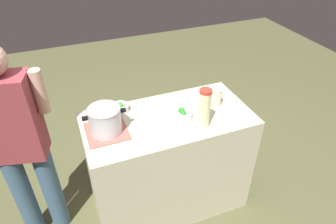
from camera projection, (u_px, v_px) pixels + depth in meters
The scene contains 9 objects.
ground_plane at pixel (168, 199), 2.80m from camera, with size 8.00×8.00×0.00m, color #4F5031.
counter_slab at pixel (168, 163), 2.53m from camera, with size 1.27×0.64×0.94m, color #BAB395.
dish_cloth at pixel (107, 132), 2.11m from camera, with size 0.28×0.29×0.01m, color #AB574B.
cooking_pot at pixel (105, 120), 2.05m from camera, with size 0.30×0.23×0.19m.
lemonade_pitcher at pixel (204, 109), 2.09m from camera, with size 0.09×0.09×0.30m.
mason_jar at pixel (217, 98), 2.34m from camera, with size 0.08×0.08×0.15m.
broccoli_bowl_front at pixel (183, 115), 2.24m from camera, with size 0.14×0.14×0.08m.
broccoli_bowl_center at pixel (120, 108), 2.31m from camera, with size 0.13×0.13×0.08m.
person_cook at pixel (20, 145), 2.05m from camera, with size 0.50×0.27×1.63m.
Camera 1 is at (0.67, 1.69, 2.28)m, focal length 32.40 mm.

